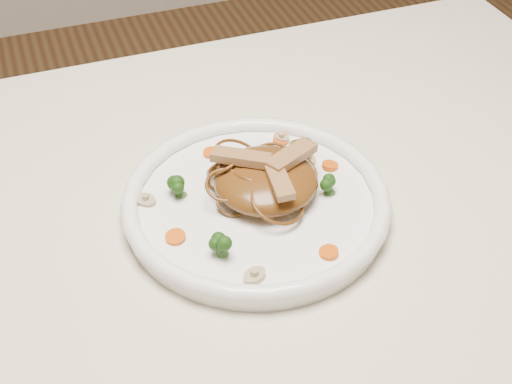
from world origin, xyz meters
name	(u,v)px	position (x,y,z in m)	size (l,w,h in m)	color
table	(224,282)	(0.00, 0.00, 0.65)	(1.20, 0.80, 0.75)	beige
plate	(256,207)	(0.04, 0.00, 0.76)	(0.30, 0.30, 0.02)	white
noodle_mound	(266,180)	(0.06, 0.02, 0.78)	(0.12, 0.12, 0.04)	#5C3811
chicken_a	(291,156)	(0.09, 0.02, 0.81)	(0.07, 0.02, 0.01)	#AB7D50
chicken_b	(241,157)	(0.04, 0.04, 0.81)	(0.07, 0.02, 0.01)	#AB7D50
chicken_c	(279,179)	(0.06, -0.01, 0.81)	(0.06, 0.02, 0.01)	#AB7D50
broccoli_0	(302,148)	(0.12, 0.06, 0.78)	(0.02, 0.02, 0.03)	#1F470E
broccoli_1	(180,186)	(-0.03, 0.04, 0.78)	(0.02, 0.02, 0.03)	#1F470E
broccoli_2	(222,242)	(-0.02, -0.06, 0.78)	(0.03, 0.03, 0.03)	#1F470E
broccoli_3	(330,184)	(0.13, -0.01, 0.78)	(0.02, 0.02, 0.03)	#1F470E
carrot_0	(281,140)	(0.11, 0.10, 0.77)	(0.02, 0.02, 0.01)	#D55007
carrot_1	(175,237)	(-0.06, -0.02, 0.77)	(0.02, 0.02, 0.01)	#D55007
carrot_2	(330,165)	(0.15, 0.03, 0.77)	(0.02, 0.02, 0.01)	#D55007
carrot_3	(211,153)	(0.02, 0.11, 0.77)	(0.02, 0.02, 0.01)	#D55007
carrot_4	(329,252)	(0.09, -0.10, 0.77)	(0.02, 0.02, 0.01)	#D55007
mushroom_0	(254,276)	(0.00, -0.10, 0.77)	(0.03, 0.03, 0.01)	#B7AA89
mushroom_1	(309,160)	(0.13, 0.05, 0.77)	(0.02, 0.02, 0.01)	#B7AA89
mushroom_2	(146,200)	(-0.07, 0.05, 0.77)	(0.02, 0.02, 0.01)	#B7AA89
mushroom_3	(281,139)	(0.11, 0.10, 0.77)	(0.02, 0.02, 0.01)	#B7AA89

